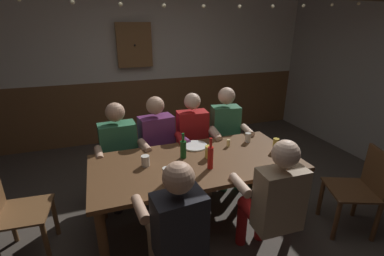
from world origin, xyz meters
The scene contains 24 objects.
ground_plane centered at (0.00, 0.00, 0.00)m, with size 7.12×7.12×0.00m, color #423A33.
back_wall_upper centered at (0.00, 2.54, 1.75)m, with size 5.93×0.12×1.34m, color beige.
back_wall_wainscot centered at (0.00, 2.54, 0.54)m, with size 5.93×0.12×1.08m, color brown.
dining_table centered at (0.00, -0.03, 0.65)m, with size 2.03×0.97×0.74m.
person_0 centered at (-0.68, 0.68, 0.66)m, with size 0.57×0.54×1.19m.
person_1 centered at (-0.22, 0.69, 0.67)m, with size 0.57×0.57×1.22m.
person_2 centered at (0.22, 0.67, 0.67)m, with size 0.53×0.53×1.22m.
person_3 centered at (0.68, 0.68, 0.69)m, with size 0.53×0.55×1.26m.
person_4 centered at (-0.41, -0.74, 0.66)m, with size 0.52×0.56×1.19m.
person_5 centered at (0.41, -0.73, 0.67)m, with size 0.52×0.52×1.22m.
chair_empty_near_right centered at (-1.67, 0.09, 0.48)m, with size 0.47×0.47×0.88m.
chair_empty_near_left centered at (1.52, -0.63, 0.48)m, with size 0.57×0.57×0.88m.
table_candle centered at (0.45, 0.18, 0.78)m, with size 0.04×0.04×0.08m, color #F9E08C.
plate_0 centered at (0.10, 0.29, 0.75)m, with size 0.28×0.28×0.01m, color white.
bottle_0 centered at (0.69, -0.41, 0.82)m, with size 0.06×0.06×0.22m.
bottle_1 centered at (0.07, -0.21, 0.86)m, with size 0.05×0.05×0.31m.
bottle_2 centered at (-0.10, 0.08, 0.84)m, with size 0.06×0.06×0.27m.
pint_glass_0 centered at (-0.37, -0.33, 0.81)m, with size 0.07×0.07×0.15m, color white.
pint_glass_1 centered at (0.71, 0.21, 0.79)m, with size 0.06×0.06×0.11m, color white.
pint_glass_2 centered at (0.88, -0.08, 0.81)m, with size 0.06×0.06×0.13m, color #E5C64C.
pint_glass_3 centered at (0.14, 0.00, 0.80)m, with size 0.07×0.07×0.13m, color #E5C64C.
pint_glass_4 centered at (-0.49, 0.03, 0.79)m, with size 0.08×0.08×0.10m, color white.
wall_dart_cabinet centered at (-0.20, 2.41, 1.67)m, with size 0.56×0.15×0.70m.
string_lights centered at (0.00, 0.32, 2.18)m, with size 4.19×0.04×0.10m.
Camera 1 is at (-0.82, -2.28, 2.01)m, focal length 25.59 mm.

